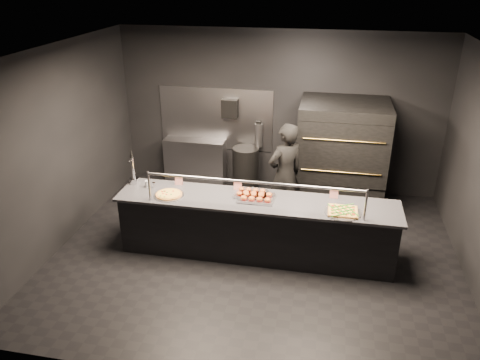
{
  "coord_description": "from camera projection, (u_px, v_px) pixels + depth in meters",
  "views": [
    {
      "loc": [
        0.92,
        -5.93,
        4.02
      ],
      "look_at": [
        -0.28,
        0.2,
        1.12
      ],
      "focal_mm": 35.0,
      "sensor_mm": 36.0,
      "label": 1
    }
  ],
  "objects": [
    {
      "name": "service_counter",
      "position": [
        256.0,
        227.0,
        6.94
      ],
      "size": [
        4.1,
        0.78,
        1.37
      ],
      "color": "black",
      "rests_on": "ground"
    },
    {
      "name": "pizza_oven",
      "position": [
        341.0,
        155.0,
        8.21
      ],
      "size": [
        1.5,
        1.23,
        1.91
      ],
      "color": "black",
      "rests_on": "ground"
    },
    {
      "name": "slider_tray_a",
      "position": [
        251.0,
        193.0,
        6.88
      ],
      "size": [
        0.5,
        0.4,
        0.07
      ],
      "color": "silver",
      "rests_on": "service_counter"
    },
    {
      "name": "slider_tray_b",
      "position": [
        257.0,
        197.0,
        6.75
      ],
      "size": [
        0.53,
        0.4,
        0.08
      ],
      "color": "silver",
      "rests_on": "service_counter"
    },
    {
      "name": "worker",
      "position": [
        285.0,
        175.0,
        7.64
      ],
      "size": [
        0.76,
        0.74,
        1.76
      ],
      "primitive_type": "imported",
      "rotation": [
        0.0,
        0.0,
        3.85
      ],
      "color": "black",
      "rests_on": "ground"
    },
    {
      "name": "fire_extinguisher",
      "position": [
        259.0,
        135.0,
        8.89
      ],
      "size": [
        0.14,
        0.14,
        0.51
      ],
      "color": "#B2B2B7",
      "rests_on": "room"
    },
    {
      "name": "tent_cards",
      "position": [
        249.0,
        186.0,
        6.99
      ],
      "size": [
        2.47,
        0.04,
        0.15
      ],
      "color": "white",
      "rests_on": "service_counter"
    },
    {
      "name": "square_pizza",
      "position": [
        343.0,
        211.0,
        6.39
      ],
      "size": [
        0.5,
        0.5,
        0.05
      ],
      "color": "silver",
      "rests_on": "service_counter"
    },
    {
      "name": "condiment_jar",
      "position": [
        149.0,
        184.0,
        7.11
      ],
      "size": [
        0.16,
        0.06,
        0.1
      ],
      "color": "silver",
      "rests_on": "service_counter"
    },
    {
      "name": "beer_tap",
      "position": [
        133.0,
        174.0,
        7.19
      ],
      "size": [
        0.15,
        0.21,
        0.57
      ],
      "color": "silver",
      "rests_on": "service_counter"
    },
    {
      "name": "round_pizza",
      "position": [
        169.0,
        195.0,
        6.87
      ],
      "size": [
        0.45,
        0.45,
        0.03
      ],
      "color": "silver",
      "rests_on": "service_counter"
    },
    {
      "name": "towel_dispenser",
      "position": [
        230.0,
        108.0,
        8.77
      ],
      "size": [
        0.3,
        0.2,
        0.35
      ],
      "primitive_type": "cube",
      "color": "black",
      "rests_on": "room"
    },
    {
      "name": "prep_shelf",
      "position": [
        195.0,
        161.0,
        9.29
      ],
      "size": [
        1.2,
        0.35,
        0.9
      ],
      "primitive_type": "cube",
      "color": "#99999E",
      "rests_on": "ground"
    },
    {
      "name": "room",
      "position": [
        256.0,
        162.0,
        6.55
      ],
      "size": [
        6.04,
        6.0,
        3.0
      ],
      "color": "black",
      "rests_on": "ground"
    },
    {
      "name": "trash_bin",
      "position": [
        246.0,
        168.0,
        9.03
      ],
      "size": [
        0.5,
        0.5,
        0.84
      ],
      "primitive_type": "cylinder",
      "color": "black",
      "rests_on": "ground"
    }
  ]
}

